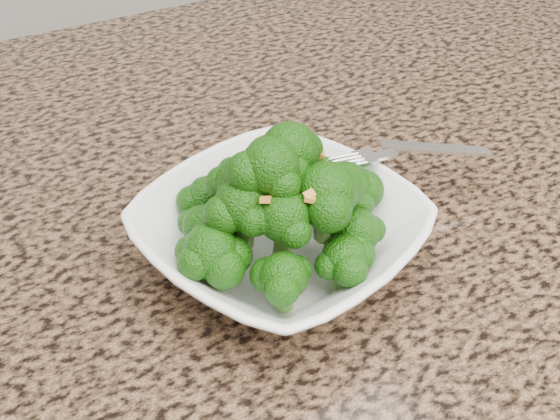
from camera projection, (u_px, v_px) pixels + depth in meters
granite_counter at (308, 281)px, 0.56m from camera, size 1.64×1.04×0.03m
bowl at (280, 235)px, 0.54m from camera, size 0.26×0.26×0.05m
broccoli_pile at (280, 168)px, 0.50m from camera, size 0.18×0.18×0.08m
garlic_topping at (280, 117)px, 0.47m from camera, size 0.11×0.11×0.01m
fork at (387, 154)px, 0.57m from camera, size 0.17×0.07×0.01m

